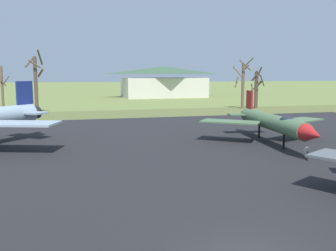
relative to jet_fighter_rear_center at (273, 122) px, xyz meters
name	(u,v)px	position (x,y,z in m)	size (l,w,h in m)	color
asphalt_apron	(151,159)	(-11.43, -2.69, -1.97)	(71.33, 50.55, 0.05)	black
grass_verge_strip	(107,114)	(-11.43, 28.59, -1.97)	(131.33, 12.00, 0.06)	#5A6232
jet_fighter_rear_center	(273,122)	(0.00, 0.00, 0.00)	(12.04, 14.63, 4.47)	#4C6B47
info_placard_rear_center	(307,152)	(-0.87, -6.16, -1.36)	(0.46, 0.26, 1.04)	black
bare_tree_far_left	(2,87)	(-27.51, 36.85, 2.11)	(2.17, 2.00, 8.46)	brown
bare_tree_left_of_center	(36,81)	(-21.92, 32.83, 3.05)	(2.81, 2.62, 9.89)	brown
bare_tree_center	(242,82)	(12.72, 31.91, 2.73)	(3.48, 3.37, 9.10)	brown
bare_tree_right_of_center	(256,89)	(15.39, 31.82, 1.58)	(2.23, 3.31, 6.80)	#42382D
bare_tree_far_right	(256,89)	(15.83, 32.52, 1.51)	(2.03, 1.70, 7.49)	brown
visitor_building	(164,82)	(7.79, 69.23, 2.01)	(22.69, 13.33, 8.27)	beige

